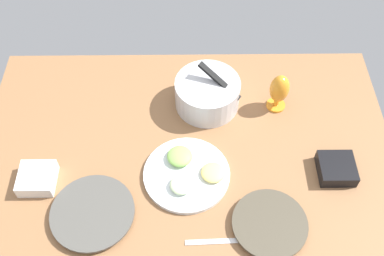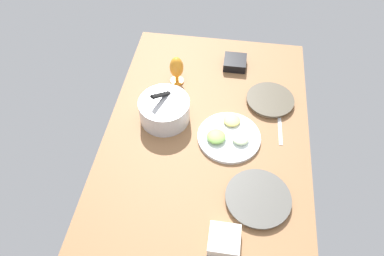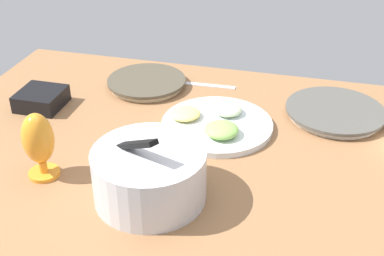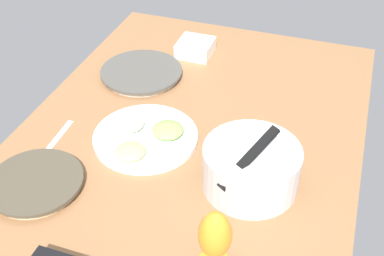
% 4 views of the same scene
% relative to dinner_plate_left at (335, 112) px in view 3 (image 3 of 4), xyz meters
% --- Properties ---
extents(ground_plane, '(1.60, 1.04, 0.04)m').
position_rel_dinner_plate_left_xyz_m(ground_plane, '(0.33, 0.27, -0.03)').
color(ground_plane, '#8C603D').
extents(dinner_plate_left, '(0.29, 0.29, 0.03)m').
position_rel_dinner_plate_left_xyz_m(dinner_plate_left, '(0.00, 0.00, 0.00)').
color(dinner_plate_left, silver).
rests_on(dinner_plate_left, ground_plane).
extents(dinner_plate_right, '(0.26, 0.26, 0.03)m').
position_rel_dinner_plate_left_xyz_m(dinner_plate_right, '(0.61, -0.05, 0.00)').
color(dinner_plate_right, beige).
rests_on(dinner_plate_right, ground_plane).
extents(mixing_bowl, '(0.26, 0.26, 0.19)m').
position_rel_dinner_plate_left_xyz_m(mixing_bowl, '(0.41, 0.50, 0.05)').
color(mixing_bowl, silver).
rests_on(mixing_bowl, ground_plane).
extents(fruit_platter, '(0.32, 0.32, 0.05)m').
position_rel_dinner_plate_left_xyz_m(fruit_platter, '(0.33, 0.16, 0.00)').
color(fruit_platter, silver).
rests_on(fruit_platter, ground_plane).
extents(hurricane_glass_orange, '(0.08, 0.08, 0.17)m').
position_rel_dinner_plate_left_xyz_m(hurricane_glass_orange, '(0.70, 0.49, 0.09)').
color(hurricane_glass_orange, orange).
rests_on(hurricane_glass_orange, ground_plane).
extents(square_bowl_black, '(0.13, 0.13, 0.05)m').
position_rel_dinner_plate_left_xyz_m(square_bowl_black, '(0.88, 0.16, 0.02)').
color(square_bowl_black, black).
rests_on(square_bowl_black, ground_plane).
extents(fork_by_right_plate, '(0.18, 0.02, 0.01)m').
position_rel_dinner_plate_left_xyz_m(fork_by_right_plate, '(0.41, -0.10, -0.01)').
color(fork_by_right_plate, silver).
rests_on(fork_by_right_plate, ground_plane).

